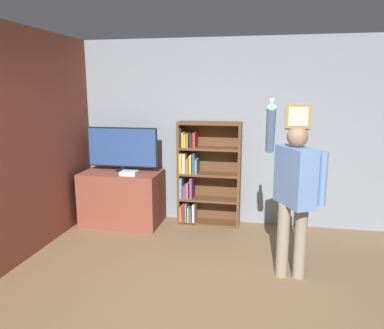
{
  "coord_description": "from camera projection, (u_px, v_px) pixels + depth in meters",
  "views": [
    {
      "loc": [
        0.65,
        -2.75,
        2.0
      ],
      "look_at": [
        -0.23,
        1.65,
        1.08
      ],
      "focal_mm": 35.0,
      "sensor_mm": 36.0,
      "label": 1
    }
  ],
  "objects": [
    {
      "name": "television",
      "position": [
        122.0,
        148.0,
        5.49
      ],
      "size": [
        1.06,
        0.22,
        0.65
      ],
      "color": "black",
      "rests_on": "tv_ledge"
    },
    {
      "name": "wall_back",
      "position": [
        221.0,
        133.0,
        5.5
      ],
      "size": [
        6.16,
        0.09,
        2.7
      ],
      "color": "gray",
      "rests_on": "ground_plane"
    },
    {
      "name": "game_console",
      "position": [
        129.0,
        173.0,
        5.27
      ],
      "size": [
        0.23,
        0.18,
        0.06
      ],
      "color": "white",
      "rests_on": "tv_ledge"
    },
    {
      "name": "ground_plane",
      "position": [
        180.0,
        328.0,
        3.17
      ],
      "size": [
        14.0,
        14.0,
        0.0
      ],
      "primitive_type": "plane",
      "color": "#846647"
    },
    {
      "name": "person",
      "position": [
        295.0,
        188.0,
        3.85
      ],
      "size": [
        0.63,
        0.57,
        1.9
      ],
      "rotation": [
        0.0,
        0.0,
        -1.08
      ],
      "color": "gray",
      "rests_on": "ground_plane"
    },
    {
      "name": "tv_ledge",
      "position": [
        122.0,
        198.0,
        5.57
      ],
      "size": [
        1.14,
        0.67,
        0.79
      ],
      "color": "brown",
      "rests_on": "ground_plane"
    },
    {
      "name": "bookshelf",
      "position": [
        203.0,
        175.0,
        5.5
      ],
      "size": [
        0.91,
        0.28,
        1.52
      ],
      "color": "brown",
      "rests_on": "ground_plane"
    },
    {
      "name": "wall_side_brick",
      "position": [
        37.0,
        142.0,
        4.59
      ],
      "size": [
        0.06,
        4.29,
        2.7
      ],
      "color": "brown",
      "rests_on": "ground_plane"
    }
  ]
}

